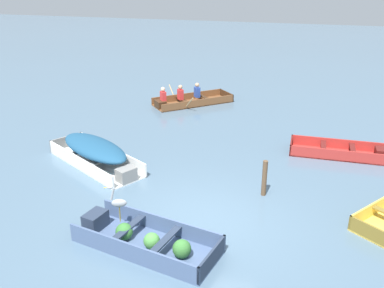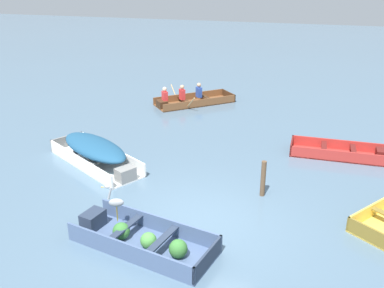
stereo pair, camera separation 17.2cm
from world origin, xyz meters
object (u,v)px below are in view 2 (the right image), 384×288
Objects in this scene: rowboat_wooden_brown_with_crew at (190,100)px; dinghy_slate_blue_foreground at (141,239)px; skiff_white_far_moored at (95,150)px; skiff_red_mid_moored at (343,153)px; heron_on_dinghy at (115,201)px; mooring_post at (263,179)px.

dinghy_slate_blue_foreground is at bearing -79.02° from rowboat_wooden_brown_with_crew.
skiff_white_far_moored is 1.09× the size of rowboat_wooden_brown_with_crew.
skiff_red_mid_moored is (4.21, 6.08, -0.04)m from dinghy_slate_blue_foreground.
dinghy_slate_blue_foreground is 3.89× the size of heron_on_dinghy.
heron_on_dinghy is at bearing -55.03° from skiff_white_far_moored.
mooring_post is (4.10, -7.12, 0.29)m from rowboat_wooden_brown_with_crew.
heron_on_dinghy is at bearing -82.24° from rowboat_wooden_brown_with_crew.
skiff_white_far_moored is at bearing -159.05° from skiff_red_mid_moored.
dinghy_slate_blue_foreground is 7.40m from skiff_red_mid_moored.
skiff_white_far_moored is at bearing 174.43° from mooring_post.
rowboat_wooden_brown_with_crew reaches higher than skiff_red_mid_moored.
rowboat_wooden_brown_with_crew is 3.43× the size of mooring_post.
mooring_post is at bearing -60.07° from rowboat_wooden_brown_with_crew.
heron_on_dinghy reaches higher than mooring_post.
skiff_red_mid_moored is at bearing 51.05° from heron_on_dinghy.
mooring_post is (2.16, 2.89, 0.32)m from dinghy_slate_blue_foreground.
skiff_red_mid_moored is at bearing 20.95° from skiff_white_far_moored.
dinghy_slate_blue_foreground is at bearing -124.69° from skiff_red_mid_moored.
dinghy_slate_blue_foreground is at bearing -126.79° from mooring_post.
skiff_white_far_moored is 3.72× the size of mooring_post.
skiff_red_mid_moored is at bearing -32.53° from rowboat_wooden_brown_with_crew.
skiff_red_mid_moored is 3.47× the size of heron_on_dinghy.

